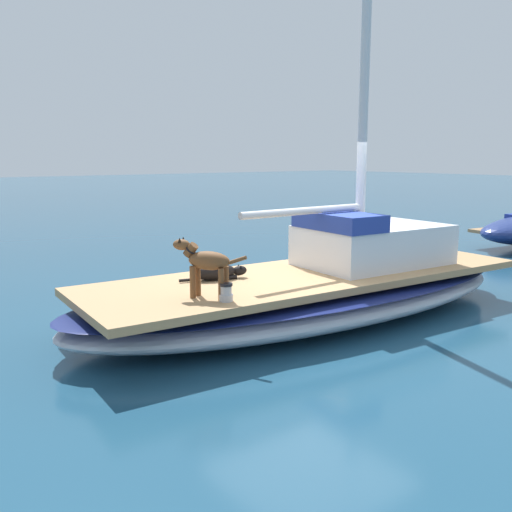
{
  "coord_description": "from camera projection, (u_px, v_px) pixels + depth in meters",
  "views": [
    {
      "loc": [
        5.74,
        -5.39,
        2.3
      ],
      "look_at": [
        0.0,
        -1.0,
        1.01
      ],
      "focal_mm": 39.37,
      "sensor_mm": 36.0,
      "label": 1
    }
  ],
  "objects": [
    {
      "name": "coiled_rope",
      "position": [
        232.0,
        272.0,
        7.93
      ],
      "size": [
        0.32,
        0.32,
        0.04
      ],
      "primitive_type": "torus",
      "color": "beige",
      "rests_on": "sailboat_main"
    },
    {
      "name": "cabin_house",
      "position": [
        370.0,
        242.0,
        8.53
      ],
      "size": [
        1.56,
        2.32,
        0.84
      ],
      "color": "silver",
      "rests_on": "sailboat_main"
    },
    {
      "name": "dog_black",
      "position": [
        217.0,
        272.0,
        7.52
      ],
      "size": [
        0.4,
        0.94,
        0.22
      ],
      "color": "black",
      "rests_on": "sailboat_main"
    },
    {
      "name": "sailboat_main",
      "position": [
        311.0,
        295.0,
        8.05
      ],
      "size": [
        3.06,
        7.41,
        0.66
      ],
      "color": "#B2B7C1",
      "rests_on": "ground"
    },
    {
      "name": "deck_winch",
      "position": [
        226.0,
        293.0,
        6.41
      ],
      "size": [
        0.16,
        0.16,
        0.21
      ],
      "color": "#B7B7BC",
      "rests_on": "sailboat_main"
    },
    {
      "name": "dog_brown",
      "position": [
        205.0,
        262.0,
        6.51
      ],
      "size": [
        0.84,
        0.57,
        0.7
      ],
      "color": "brown",
      "rests_on": "sailboat_main"
    },
    {
      "name": "ground_plane",
      "position": [
        311.0,
        317.0,
        8.11
      ],
      "size": [
        120.0,
        120.0,
        0.0
      ],
      "primitive_type": "plane",
      "color": "navy"
    },
    {
      "name": "mast_main",
      "position": [
        357.0,
        67.0,
        7.88
      ],
      "size": [
        0.14,
        2.27,
        6.44
      ],
      "color": "silver",
      "rests_on": "sailboat_main"
    }
  ]
}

